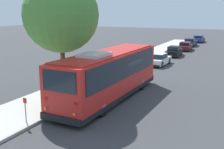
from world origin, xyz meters
name	(u,v)px	position (x,y,z in m)	size (l,w,h in m)	color
ground_plane	(121,94)	(0.00, 0.00, 0.00)	(160.00, 160.00, 0.00)	#3D3D3F
sidewalk_slab	(78,87)	(0.00, 3.71, 0.07)	(80.00, 3.69, 0.15)	beige
curb_strip	(99,90)	(0.00, 1.79, 0.07)	(80.00, 0.14, 0.15)	#AAA69D
shuttle_bus	(109,73)	(-1.44, 0.24, 1.82)	(11.12, 2.82, 3.38)	red
parked_sedan_white	(159,60)	(12.01, 0.71, 0.60)	(4.26, 1.85, 1.30)	silver
parked_sedan_black	(174,51)	(19.12, 0.71, 0.60)	(4.20, 1.77, 1.30)	black
parked_sedan_maroon	(185,46)	(25.45, 0.50, 0.59)	(4.32, 1.93, 1.27)	maroon
parked_sedan_navy	(190,42)	(31.23, 0.80, 0.60)	(4.50, 1.83, 1.30)	#19234C
parked_sedan_blue	(199,39)	(38.17, 0.46, 0.61)	(4.53, 1.88, 1.31)	navy
street_tree	(62,10)	(-2.80, 2.90, 5.93)	(4.79, 4.79, 8.57)	brown
sign_post_near	(25,110)	(-7.31, 2.24, 0.83)	(0.06, 0.22, 1.31)	gray
sign_post_far	(50,99)	(-5.28, 2.24, 0.84)	(0.06, 0.22, 1.33)	gray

